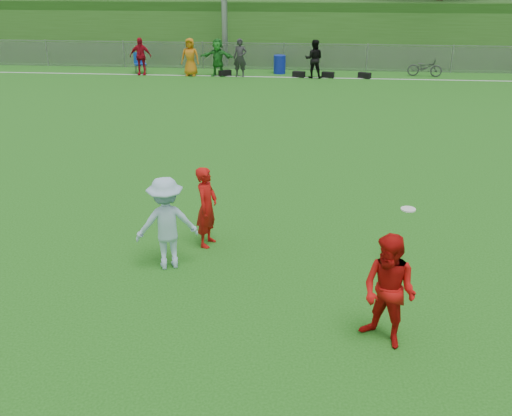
# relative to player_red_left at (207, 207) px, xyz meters

# --- Properties ---
(ground) EXTENTS (120.00, 120.00, 0.00)m
(ground) POSITION_rel_player_red_left_xyz_m (0.45, -1.00, -0.76)
(ground) COLOR #1C5912
(ground) RESTS_ON ground
(sideline_far) EXTENTS (60.00, 0.10, 0.01)m
(sideline_far) POSITION_rel_player_red_left_xyz_m (0.45, 17.00, -0.75)
(sideline_far) COLOR white
(sideline_far) RESTS_ON ground
(fence) EXTENTS (58.00, 0.06, 1.30)m
(fence) POSITION_rel_player_red_left_xyz_m (0.45, 19.00, -0.11)
(fence) COLOR gray
(fence) RESTS_ON ground
(berm) EXTENTS (120.00, 18.00, 3.00)m
(berm) POSITION_rel_player_red_left_xyz_m (0.45, 30.00, 0.74)
(berm) COLOR #234E16
(berm) RESTS_ON ground
(spectator_row) EXTENTS (8.98, 0.76, 1.69)m
(spectator_row) POSITION_rel_player_red_left_xyz_m (-2.27, 17.00, 0.09)
(spectator_row) COLOR #AC0B1C
(spectator_row) RESTS_ON ground
(gear_bags) EXTENTS (7.02, 0.56, 0.26)m
(gear_bags) POSITION_rel_player_red_left_xyz_m (1.47, 17.10, -0.63)
(gear_bags) COLOR black
(gear_bags) RESTS_ON ground
(player_red_left) EXTENTS (0.48, 0.62, 1.52)m
(player_red_left) POSITION_rel_player_red_left_xyz_m (0.00, 0.00, 0.00)
(player_red_left) COLOR #B10F0C
(player_red_left) RESTS_ON ground
(player_red_center) EXTENTS (1.00, 0.97, 1.63)m
(player_red_center) POSITION_rel_player_red_left_xyz_m (2.95, -2.73, 0.05)
(player_red_center) COLOR red
(player_red_center) RESTS_ON ground
(player_blue) EXTENTS (1.20, 0.93, 1.63)m
(player_blue) POSITION_rel_player_red_left_xyz_m (-0.53, -0.89, 0.06)
(player_blue) COLOR #A5C9E5
(player_blue) RESTS_ON ground
(frisbee) EXTENTS (0.25, 0.25, 0.02)m
(frisbee) POSITION_rel_player_red_left_xyz_m (3.53, -0.36, 0.26)
(frisbee) COLOR white
(frisbee) RESTS_ON ground
(recycling_bin) EXTENTS (0.66, 0.66, 0.84)m
(recycling_bin) POSITION_rel_player_red_left_xyz_m (0.31, 18.00, -0.34)
(recycling_bin) COLOR #0E209B
(recycling_bin) RESTS_ON ground
(camp_chair) EXTENTS (0.69, 0.70, 0.94)m
(camp_chair) POSITION_rel_player_red_left_xyz_m (-6.29, 17.46, -0.48)
(camp_chair) COLOR #1044B4
(camp_chair) RESTS_ON ground
(bicycle) EXTENTS (1.61, 0.78, 0.81)m
(bicycle) POSITION_rel_player_red_left_xyz_m (7.02, 17.86, -0.35)
(bicycle) COLOR #2C2D2F
(bicycle) RESTS_ON ground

